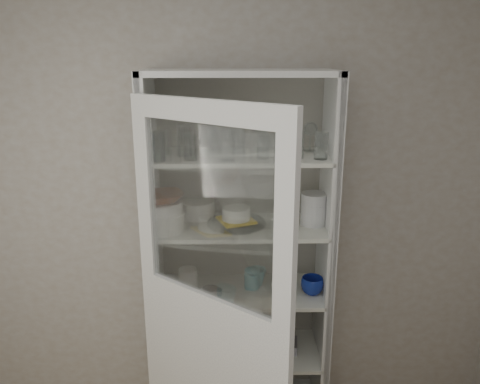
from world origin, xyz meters
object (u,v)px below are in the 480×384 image
at_px(goblet_0, 208,137).
at_px(measuring_cups, 210,291).
at_px(goblet_2, 260,134).
at_px(tin_box, 282,345).
at_px(terracotta_bowl, 163,197).
at_px(mug_blue, 312,286).
at_px(mug_teal, 257,277).
at_px(cupboard_door, 211,338).
at_px(mug_white, 280,290).
at_px(goblet_1, 219,133).
at_px(plate_stack_back, 197,208).
at_px(grey_bowl_stack, 314,209).
at_px(glass_platter, 236,223).
at_px(teal_jar, 252,279).
at_px(yellow_trivet, 236,220).
at_px(plate_stack_front, 164,221).
at_px(white_ramekin, 236,213).
at_px(cream_bowl, 163,207).
at_px(cream_dish, 232,342).
at_px(pantry_cabinet, 240,272).
at_px(white_canister, 188,279).
at_px(goblet_3, 310,135).

relative_size(goblet_0, measuring_cups, 1.74).
relative_size(goblet_2, tin_box, 1.02).
xyz_separation_m(terracotta_bowl, mug_blue, (0.82, 0.02, -0.54)).
height_order(goblet_0, mug_teal, goblet_0).
relative_size(mug_blue, measuring_cups, 1.33).
relative_size(cupboard_door, mug_white, 19.25).
xyz_separation_m(goblet_1, mug_white, (0.34, -0.22, -0.84)).
xyz_separation_m(plate_stack_back, tin_box, (0.50, -0.15, -0.82)).
distance_m(plate_stack_back, mug_white, 0.66).
distance_m(goblet_1, grey_bowl_stack, 0.67).
relative_size(glass_platter, mug_blue, 2.54).
bearing_deg(mug_blue, teal_jar, 146.25).
height_order(yellow_trivet, teal_jar, yellow_trivet).
bearing_deg(mug_teal, goblet_2, 65.27).
bearing_deg(plate_stack_front, glass_platter, 12.14).
xyz_separation_m(mug_blue, mug_teal, (-0.31, 0.11, 0.00)).
distance_m(cupboard_door, grey_bowl_stack, 0.89).
distance_m(goblet_0, tin_box, 1.33).
relative_size(mug_teal, teal_jar, 0.99).
distance_m(white_ramekin, teal_jar, 0.42).
height_order(cupboard_door, mug_white, cupboard_door).
bearing_deg(terracotta_bowl, mug_teal, 14.62).
height_order(cream_bowl, tin_box, cream_bowl).
bearing_deg(measuring_cups, glass_platter, 24.02).
relative_size(terracotta_bowl, tin_box, 1.14).
relative_size(plate_stack_front, cream_bowl, 1.08).
bearing_deg(white_ramekin, cream_dish, 170.81).
bearing_deg(pantry_cabinet, mug_teal, -5.55).
bearing_deg(cream_bowl, mug_teal, 14.62).
relative_size(plate_stack_front, white_ramekin, 1.39).
xyz_separation_m(cream_dish, tin_box, (0.30, -0.02, -0.01)).
bearing_deg(mug_white, goblet_0, 138.95).
bearing_deg(teal_jar, tin_box, -8.92).
bearing_deg(cupboard_door, white_canister, 145.27).
bearing_deg(glass_platter, mug_blue, -8.56).
bearing_deg(mug_blue, mug_white, 171.90).
height_order(grey_bowl_stack, tin_box, grey_bowl_stack).
bearing_deg(cupboard_door, pantry_cabinet, 113.91).
bearing_deg(plate_stack_back, tin_box, -16.85).
xyz_separation_m(glass_platter, mug_blue, (0.43, -0.06, -0.36)).
relative_size(pantry_cabinet, cupboard_door, 1.05).
distance_m(glass_platter, yellow_trivet, 0.02).
distance_m(measuring_cups, white_canister, 0.15).
xyz_separation_m(goblet_0, white_canister, (-0.13, -0.07, -0.82)).
bearing_deg(cream_bowl, goblet_0, 31.76).
bearing_deg(teal_jar, mug_teal, 50.87).
bearing_deg(mug_teal, goblet_3, -3.72).
distance_m(cream_bowl, tin_box, 1.12).
height_order(pantry_cabinet, goblet_0, pantry_cabinet).
xyz_separation_m(plate_stack_back, mug_teal, (0.35, -0.09, -0.40)).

